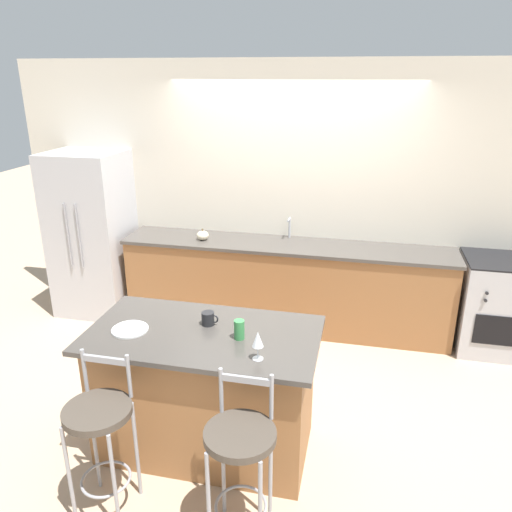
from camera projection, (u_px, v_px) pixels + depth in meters
ground_plane at (279, 339)px, 5.10m from camera, size 18.00×18.00×0.00m
wall_back at (292, 196)px, 5.22m from camera, size 6.00×0.07×2.70m
back_counter at (285, 284)px, 5.26m from camera, size 3.39×0.62×0.92m
sink_faucet at (289, 225)px, 5.22m from camera, size 0.02×0.13×0.22m
kitchen_island at (205, 391)px, 3.49m from camera, size 1.56×0.85×0.93m
refrigerator at (93, 234)px, 5.48m from camera, size 0.78×0.72×1.79m
oven_range at (498, 305)px, 4.79m from camera, size 0.73×0.65×0.93m
bar_stool_near at (100, 428)px, 2.93m from camera, size 0.40×0.40×1.03m
bar_stool_far at (241, 452)px, 2.74m from camera, size 0.40×0.40×1.03m
dinner_plate at (130, 329)px, 3.36m from camera, size 0.25×0.25×0.02m
wine_glass at (258, 340)px, 2.98m from camera, size 0.07×0.07×0.19m
coffee_mug at (208, 318)px, 3.42m from camera, size 0.12×0.09×0.09m
tumbler_cup at (239, 330)px, 3.23m from camera, size 0.07×0.07×0.13m
pumpkin_decoration at (203, 235)px, 5.18m from camera, size 0.12×0.12×0.12m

